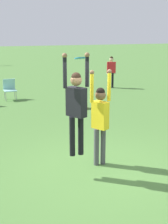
# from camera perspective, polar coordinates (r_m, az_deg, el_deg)

# --- Properties ---
(ground_plane) EXTENTS (120.00, 120.00, 0.00)m
(ground_plane) POSITION_cam_1_polar(r_m,az_deg,el_deg) (7.25, 2.43, -10.67)
(ground_plane) COLOR #4C7A38
(person_jumping) EXTENTS (0.58, 0.47, 2.18)m
(person_jumping) POSITION_cam_1_polar(r_m,az_deg,el_deg) (6.46, -1.42, 1.75)
(person_jumping) COLOR black
(person_jumping) RESTS_ON ground_plane
(person_defending) EXTENTS (0.53, 0.43, 2.26)m
(person_defending) POSITION_cam_1_polar(r_m,az_deg,el_deg) (7.17, 2.98, -0.60)
(person_defending) COLOR #4C4C51
(person_defending) RESTS_ON ground_plane
(frisbee) EXTENTS (0.26, 0.26, 0.07)m
(frisbee) POSITION_cam_1_polar(r_m,az_deg,el_deg) (6.63, -0.64, 9.83)
(frisbee) COLOR #2D9EDB
(camping_chair_1) EXTENTS (0.57, 0.61, 0.95)m
(camping_chair_1) POSITION_cam_1_polar(r_m,az_deg,el_deg) (14.79, -13.45, 4.33)
(camping_chair_1) COLOR gray
(camping_chair_1) RESTS_ON ground_plane
(person_spectator_near) EXTENTS (0.56, 0.37, 1.73)m
(person_spectator_near) POSITION_cam_1_polar(r_m,az_deg,el_deg) (17.43, 5.01, 7.84)
(person_spectator_near) COLOR black
(person_spectator_near) RESTS_ON ground_plane
(cooler_box) EXTENTS (0.42, 0.30, 0.31)m
(cooler_box) POSITION_cam_1_polar(r_m,az_deg,el_deg) (12.76, -0.47, 1.33)
(cooler_box) COLOR red
(cooler_box) RESTS_ON ground_plane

